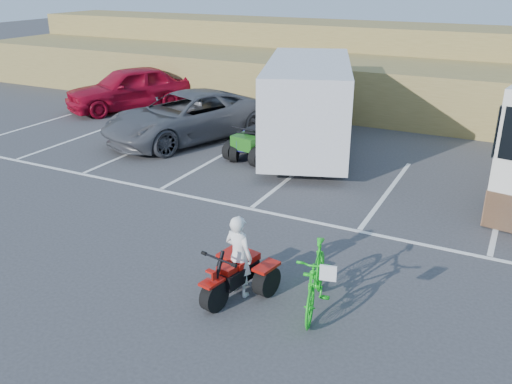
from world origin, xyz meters
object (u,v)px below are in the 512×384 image
at_px(cargo_trailer, 307,104).
at_px(quad_atv_green, 256,158).
at_px(green_dirt_bike, 316,278).
at_px(grey_pickup, 186,117).
at_px(quad_atv_blue, 251,157).
at_px(rider, 239,256).
at_px(red_trike_atv, 234,297).
at_px(red_car, 129,88).

relative_size(cargo_trailer, quad_atv_green, 3.87).
height_order(green_dirt_bike, quad_atv_green, green_dirt_bike).
xyz_separation_m(grey_pickup, quad_atv_blue, (2.87, -0.74, -0.80)).
distance_m(cargo_trailer, quad_atv_green, 2.31).
bearing_deg(green_dirt_bike, quad_atv_green, 111.79).
distance_m(rider, green_dirt_bike, 1.39).
bearing_deg(rider, quad_atv_blue, -53.46).
bearing_deg(red_trike_atv, grey_pickup, 139.20).
height_order(cargo_trailer, quad_atv_blue, cargo_trailer).
relative_size(rider, red_car, 0.29).
relative_size(red_trike_atv, grey_pickup, 0.25).
bearing_deg(red_car, green_dirt_bike, -10.75).
bearing_deg(cargo_trailer, red_car, 146.47).
height_order(red_car, quad_atv_green, red_car).
xyz_separation_m(green_dirt_bike, quad_atv_blue, (-4.68, 6.67, -0.57)).
height_order(rider, grey_pickup, grey_pickup).
bearing_deg(quad_atv_blue, green_dirt_bike, -72.91).
xyz_separation_m(grey_pickup, cargo_trailer, (4.16, 0.55, 0.74)).
height_order(grey_pickup, quad_atv_blue, grey_pickup).
bearing_deg(green_dirt_bike, red_trike_atv, -178.34).
bearing_deg(quad_atv_blue, cargo_trailer, 27.14).
bearing_deg(cargo_trailer, red_trike_atv, -96.20).
relative_size(rider, green_dirt_bike, 0.79).
relative_size(red_trike_atv, rider, 0.97).
xyz_separation_m(red_trike_atv, red_car, (-10.78, 10.46, 0.87)).
bearing_deg(grey_pickup, green_dirt_bike, -23.33).
height_order(red_trike_atv, cargo_trailer, cargo_trailer).
height_order(red_trike_atv, quad_atv_green, quad_atv_green).
relative_size(red_trike_atv, green_dirt_bike, 0.77).
relative_size(grey_pickup, red_car, 1.12).
distance_m(quad_atv_blue, quad_atv_green, 0.17).
height_order(red_trike_atv, quad_atv_blue, quad_atv_blue).
xyz_separation_m(red_trike_atv, quad_atv_green, (-3.13, 7.00, 0.00)).
xyz_separation_m(green_dirt_bike, quad_atv_green, (-4.52, 6.66, -0.57)).
bearing_deg(grey_pickup, cargo_trailer, 28.66).
height_order(grey_pickup, red_car, red_car).
bearing_deg(red_trike_atv, cargo_trailer, 114.32).
height_order(red_trike_atv, rider, rider).
xyz_separation_m(rider, red_car, (-10.80, 10.31, 0.12)).
xyz_separation_m(rider, cargo_trailer, (-2.03, 8.16, 0.78)).
bearing_deg(grey_pickup, quad_atv_blue, 6.65).
distance_m(grey_pickup, quad_atv_green, 3.23).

